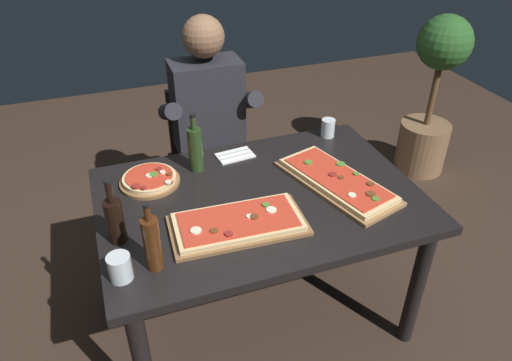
{
  "coord_description": "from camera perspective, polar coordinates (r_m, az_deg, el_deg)",
  "views": [
    {
      "loc": [
        -0.59,
        -1.6,
        1.97
      ],
      "look_at": [
        0.0,
        0.05,
        0.79
      ],
      "focal_mm": 33.57,
      "sensor_mm": 36.0,
      "label": 1
    }
  ],
  "objects": [
    {
      "name": "pizza_rectangular_front",
      "position": [
        1.92,
        -2.15,
        -5.12
      ],
      "size": [
        0.56,
        0.3,
        0.05
      ],
      "color": "brown",
      "rests_on": "dining_table"
    },
    {
      "name": "potted_plant_corner",
      "position": [
        3.63,
        20.27,
        9.19
      ],
      "size": [
        0.36,
        0.36,
        1.15
      ],
      "color": "#846042",
      "rests_on": "ground_plane"
    },
    {
      "name": "tumbler_near_camera",
      "position": [
        2.58,
        8.57,
        6.21
      ],
      "size": [
        0.07,
        0.07,
        0.1
      ],
      "color": "silver",
      "rests_on": "dining_table"
    },
    {
      "name": "wine_bottle_dark",
      "position": [
        1.73,
        -12.28,
        -7.28
      ],
      "size": [
        0.06,
        0.06,
        0.28
      ],
      "color": "#47230F",
      "rests_on": "dining_table"
    },
    {
      "name": "oil_bottle_amber",
      "position": [
        2.25,
        -7.24,
        3.84
      ],
      "size": [
        0.07,
        0.07,
        0.29
      ],
      "color": "#233819",
      "rests_on": "dining_table"
    },
    {
      "name": "vinegar_bottle_green",
      "position": [
        1.89,
        -16.45,
        -4.49
      ],
      "size": [
        0.07,
        0.07,
        0.28
      ],
      "color": "black",
      "rests_on": "dining_table"
    },
    {
      "name": "ground_plane",
      "position": [
        2.61,
        0.38,
        -15.14
      ],
      "size": [
        6.4,
        6.4,
        0.0
      ],
      "primitive_type": "plane",
      "color": "#38281E"
    },
    {
      "name": "napkin_cutlery_set",
      "position": [
        2.39,
        -2.53,
        3.01
      ],
      "size": [
        0.19,
        0.13,
        0.01
      ],
      "color": "white",
      "rests_on": "dining_table"
    },
    {
      "name": "tumbler_far_side",
      "position": [
        1.76,
        -15.87,
        -10.09
      ],
      "size": [
        0.08,
        0.08,
        0.1
      ],
      "color": "silver",
      "rests_on": "dining_table"
    },
    {
      "name": "pizza_round_far",
      "position": [
        2.23,
        -12.54,
        0.11
      ],
      "size": [
        0.27,
        0.27,
        0.05
      ],
      "color": "brown",
      "rests_on": "dining_table"
    },
    {
      "name": "diner_chair",
      "position": [
        2.93,
        -5.8,
        3.27
      ],
      "size": [
        0.44,
        0.44,
        0.87
      ],
      "color": "black",
      "rests_on": "ground_plane"
    },
    {
      "name": "seated_diner",
      "position": [
        2.7,
        -5.45,
        6.72
      ],
      "size": [
        0.53,
        0.41,
        1.33
      ],
      "color": "#23232D",
      "rests_on": "ground_plane"
    },
    {
      "name": "dining_table",
      "position": [
        2.16,
        0.45,
        -3.89
      ],
      "size": [
        1.4,
        0.96,
        0.74
      ],
      "color": "black",
      "rests_on": "ground_plane"
    },
    {
      "name": "pizza_rectangular_left",
      "position": [
        2.2,
        9.6,
        -0.03
      ],
      "size": [
        0.41,
        0.64,
        0.05
      ],
      "color": "olive",
      "rests_on": "dining_table"
    }
  ]
}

